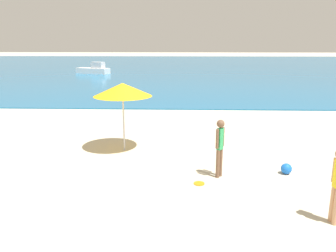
% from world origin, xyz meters
% --- Properties ---
extents(water, '(160.00, 60.00, 0.06)m').
position_xyz_m(water, '(0.00, 44.04, 0.03)').
color(water, '#1E6B9E').
rests_on(water, ground).
extents(person_standing, '(0.24, 0.29, 1.52)m').
position_xyz_m(person_standing, '(1.96, 5.16, 0.87)').
color(person_standing, brown).
rests_on(person_standing, ground).
extents(frisbee, '(0.27, 0.27, 0.03)m').
position_xyz_m(frisbee, '(1.42, 4.66, 0.01)').
color(frisbee, orange).
rests_on(frisbee, ground).
extents(boat_far, '(3.75, 2.33, 1.21)m').
position_xyz_m(boat_far, '(-8.19, 33.03, 0.48)').
color(boat_far, white).
rests_on(boat_far, water).
extents(beach_ball, '(0.29, 0.29, 0.29)m').
position_xyz_m(beach_ball, '(3.77, 5.42, 0.14)').
color(beach_ball, blue).
rests_on(beach_ball, ground).
extents(beach_umbrella, '(1.84, 1.84, 2.18)m').
position_xyz_m(beach_umbrella, '(-0.87, 7.32, 1.97)').
color(beach_umbrella, '#B7B7BC').
rests_on(beach_umbrella, ground).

